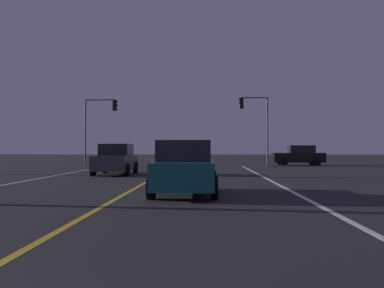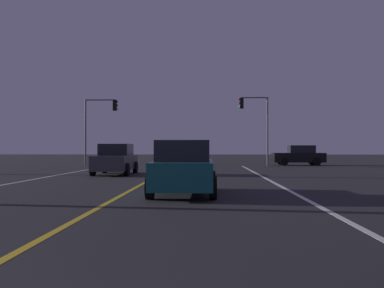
{
  "view_description": "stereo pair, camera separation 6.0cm",
  "coord_description": "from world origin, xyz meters",
  "px_view_note": "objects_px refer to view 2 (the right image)",
  "views": [
    {
      "loc": [
        2.63,
        -1.55,
        1.47
      ],
      "look_at": [
        1.49,
        31.09,
        1.77
      ],
      "focal_mm": 41.29,
      "sensor_mm": 36.0,
      "label": 1
    },
    {
      "loc": [
        2.69,
        -1.55,
        1.47
      ],
      "look_at": [
        1.49,
        31.09,
        1.77
      ],
      "focal_mm": 41.29,
      "sensor_mm": 36.0,
      "label": 2
    }
  ],
  "objects_px": {
    "car_oncoming": "(115,160)",
    "street_lamp_right_near": "(370,19)",
    "traffic_light_near_left": "(101,117)",
    "car_lead_same_lane": "(184,169)",
    "car_crossing_side": "(299,156)",
    "traffic_light_near_right": "(254,115)"
  },
  "relations": [
    {
      "from": "street_lamp_right_near",
      "to": "traffic_light_near_right",
      "type": "bearing_deg",
      "value": -88.48
    },
    {
      "from": "car_lead_same_lane",
      "to": "car_oncoming",
      "type": "height_order",
      "value": "same"
    },
    {
      "from": "car_lead_same_lane",
      "to": "car_oncoming",
      "type": "xyz_separation_m",
      "value": [
        -4.39,
        10.52,
        0.0
      ]
    },
    {
      "from": "car_oncoming",
      "to": "traffic_light_near_right",
      "type": "height_order",
      "value": "traffic_light_near_right"
    },
    {
      "from": "car_lead_same_lane",
      "to": "car_crossing_side",
      "type": "xyz_separation_m",
      "value": [
        8.51,
        24.02,
        0.0
      ]
    },
    {
      "from": "car_lead_same_lane",
      "to": "street_lamp_right_near",
      "type": "distance_m",
      "value": 6.88
    },
    {
      "from": "traffic_light_near_right",
      "to": "street_lamp_right_near",
      "type": "xyz_separation_m",
      "value": [
        0.64,
        -24.25,
        0.86
      ]
    },
    {
      "from": "traffic_light_near_right",
      "to": "car_lead_same_lane",
      "type": "bearing_deg",
      "value": 78.61
    },
    {
      "from": "car_crossing_side",
      "to": "traffic_light_near_left",
      "type": "height_order",
      "value": "traffic_light_near_left"
    },
    {
      "from": "traffic_light_near_left",
      "to": "street_lamp_right_near",
      "type": "bearing_deg",
      "value": -61.03
    },
    {
      "from": "car_lead_same_lane",
      "to": "traffic_light_near_left",
      "type": "bearing_deg",
      "value": 19.92
    },
    {
      "from": "car_lead_same_lane",
      "to": "traffic_light_near_right",
      "type": "distance_m",
      "value": 23.37
    },
    {
      "from": "car_crossing_side",
      "to": "traffic_light_near_left",
      "type": "xyz_separation_m",
      "value": [
        -16.72,
        -1.35,
        3.27
      ]
    },
    {
      "from": "car_lead_same_lane",
      "to": "car_oncoming",
      "type": "relative_size",
      "value": 1.0
    },
    {
      "from": "car_lead_same_lane",
      "to": "car_crossing_side",
      "type": "bearing_deg",
      "value": -19.5
    },
    {
      "from": "traffic_light_near_right",
      "to": "street_lamp_right_near",
      "type": "relative_size",
      "value": 0.72
    },
    {
      "from": "car_oncoming",
      "to": "street_lamp_right_near",
      "type": "relative_size",
      "value": 0.54
    },
    {
      "from": "car_crossing_side",
      "to": "car_lead_same_lane",
      "type": "bearing_deg",
      "value": 70.5
    },
    {
      "from": "car_oncoming",
      "to": "street_lamp_right_near",
      "type": "distance_m",
      "value": 16.01
    },
    {
      "from": "traffic_light_near_right",
      "to": "traffic_light_near_left",
      "type": "height_order",
      "value": "traffic_light_near_right"
    },
    {
      "from": "car_lead_same_lane",
      "to": "traffic_light_near_right",
      "type": "relative_size",
      "value": 0.76
    },
    {
      "from": "car_crossing_side",
      "to": "street_lamp_right_near",
      "type": "height_order",
      "value": "street_lamp_right_near"
    }
  ]
}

